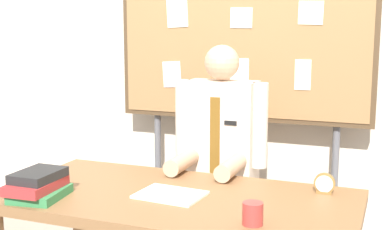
{
  "coord_description": "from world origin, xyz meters",
  "views": [
    {
      "loc": [
        0.94,
        -2.19,
        1.52
      ],
      "look_at": [
        0.0,
        0.2,
        1.1
      ],
      "focal_mm": 49.55,
      "sensor_mm": 36.0,
      "label": 1
    }
  ],
  "objects_px": {
    "book_stack": "(38,185)",
    "coffee_mug": "(253,214)",
    "open_notebook": "(170,195)",
    "desk_clock": "(324,184)",
    "desk": "(177,213)",
    "person": "(220,177)",
    "bulletin_board": "(241,48)"
  },
  "relations": [
    {
      "from": "bulletin_board",
      "to": "desk",
      "type": "bearing_deg",
      "value": -89.99
    },
    {
      "from": "open_notebook",
      "to": "person",
      "type": "bearing_deg",
      "value": 88.06
    },
    {
      "from": "book_stack",
      "to": "coffee_mug",
      "type": "bearing_deg",
      "value": 2.16
    },
    {
      "from": "bulletin_board",
      "to": "coffee_mug",
      "type": "height_order",
      "value": "bulletin_board"
    },
    {
      "from": "person",
      "to": "coffee_mug",
      "type": "relative_size",
      "value": 15.77
    },
    {
      "from": "book_stack",
      "to": "desk_clock",
      "type": "height_order",
      "value": "book_stack"
    },
    {
      "from": "book_stack",
      "to": "desk_clock",
      "type": "relative_size",
      "value": 3.04
    },
    {
      "from": "desk",
      "to": "coffee_mug",
      "type": "height_order",
      "value": "coffee_mug"
    },
    {
      "from": "desk_clock",
      "to": "coffee_mug",
      "type": "relative_size",
      "value": 1.09
    },
    {
      "from": "book_stack",
      "to": "open_notebook",
      "type": "bearing_deg",
      "value": 24.46
    },
    {
      "from": "person",
      "to": "book_stack",
      "type": "xyz_separation_m",
      "value": [
        -0.57,
        -0.92,
        0.15
      ]
    },
    {
      "from": "desk_clock",
      "to": "bulletin_board",
      "type": "bearing_deg",
      "value": 130.15
    },
    {
      "from": "open_notebook",
      "to": "desk",
      "type": "bearing_deg",
      "value": 41.56
    },
    {
      "from": "bulletin_board",
      "to": "coffee_mug",
      "type": "relative_size",
      "value": 21.04
    },
    {
      "from": "book_stack",
      "to": "desk",
      "type": "bearing_deg",
      "value": 25.26
    },
    {
      "from": "bulletin_board",
      "to": "coffee_mug",
      "type": "distance_m",
      "value": 1.47
    },
    {
      "from": "book_stack",
      "to": "coffee_mug",
      "type": "distance_m",
      "value": 1.0
    },
    {
      "from": "person",
      "to": "bulletin_board",
      "type": "distance_m",
      "value": 0.83
    },
    {
      "from": "desk",
      "to": "desk_clock",
      "type": "height_order",
      "value": "desk_clock"
    },
    {
      "from": "desk",
      "to": "person",
      "type": "height_order",
      "value": "person"
    },
    {
      "from": "desk",
      "to": "bulletin_board",
      "type": "distance_m",
      "value": 1.27
    },
    {
      "from": "book_stack",
      "to": "open_notebook",
      "type": "height_order",
      "value": "book_stack"
    },
    {
      "from": "person",
      "to": "coffee_mug",
      "type": "height_order",
      "value": "person"
    },
    {
      "from": "bulletin_board",
      "to": "open_notebook",
      "type": "xyz_separation_m",
      "value": [
        -0.02,
        -1.06,
        -0.64
      ]
    },
    {
      "from": "desk",
      "to": "bulletin_board",
      "type": "relative_size",
      "value": 0.87
    },
    {
      "from": "coffee_mug",
      "to": "book_stack",
      "type": "bearing_deg",
      "value": -177.84
    },
    {
      "from": "person",
      "to": "bulletin_board",
      "type": "bearing_deg",
      "value": 90.03
    },
    {
      "from": "bulletin_board",
      "to": "open_notebook",
      "type": "distance_m",
      "value": 1.24
    },
    {
      "from": "book_stack",
      "to": "open_notebook",
      "type": "distance_m",
      "value": 0.61
    },
    {
      "from": "book_stack",
      "to": "desk_clock",
      "type": "bearing_deg",
      "value": 24.47
    },
    {
      "from": "bulletin_board",
      "to": "book_stack",
      "type": "distance_m",
      "value": 1.54
    },
    {
      "from": "desk_clock",
      "to": "coffee_mug",
      "type": "bearing_deg",
      "value": -112.26
    }
  ]
}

